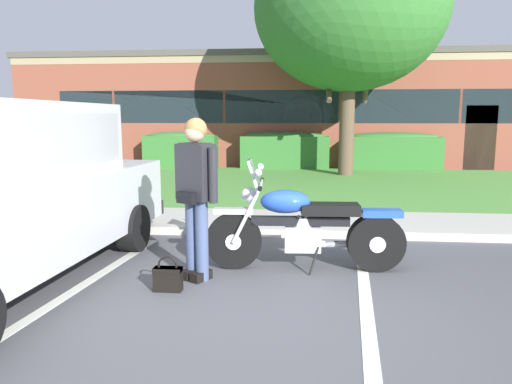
{
  "coord_description": "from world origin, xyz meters",
  "views": [
    {
      "loc": [
        0.08,
        -3.93,
        1.71
      ],
      "look_at": [
        -0.44,
        1.51,
        0.85
      ],
      "focal_mm": 33.41,
      "sensor_mm": 36.0,
      "label": 1
    }
  ],
  "objects_px": {
    "rider_person": "(196,187)",
    "hedge_center_right": "(393,150)",
    "hedge_left": "(181,149)",
    "motorcycle": "(312,227)",
    "hedge_center_left": "(285,150)",
    "brick_building": "(331,111)",
    "shade_tree": "(350,9)",
    "handbag": "(168,277)"
  },
  "relations": [
    {
      "from": "hedge_left",
      "to": "hedge_center_left",
      "type": "distance_m",
      "value": 3.51
    },
    {
      "from": "motorcycle",
      "to": "brick_building",
      "type": "distance_m",
      "value": 15.74
    },
    {
      "from": "motorcycle",
      "to": "hedge_center_left",
      "type": "height_order",
      "value": "motorcycle"
    },
    {
      "from": "hedge_center_left",
      "to": "handbag",
      "type": "bearing_deg",
      "value": -93.7
    },
    {
      "from": "shade_tree",
      "to": "hedge_left",
      "type": "xyz_separation_m",
      "value": [
        -5.35,
        1.88,
        -4.03
      ]
    },
    {
      "from": "motorcycle",
      "to": "hedge_center_right",
      "type": "distance_m",
      "value": 10.96
    },
    {
      "from": "motorcycle",
      "to": "hedge_left",
      "type": "height_order",
      "value": "motorcycle"
    },
    {
      "from": "motorcycle",
      "to": "handbag",
      "type": "height_order",
      "value": "motorcycle"
    },
    {
      "from": "hedge_center_right",
      "to": "brick_building",
      "type": "height_order",
      "value": "brick_building"
    },
    {
      "from": "rider_person",
      "to": "hedge_left",
      "type": "distance_m",
      "value": 11.44
    },
    {
      "from": "shade_tree",
      "to": "hedge_center_right",
      "type": "height_order",
      "value": "shade_tree"
    },
    {
      "from": "rider_person",
      "to": "hedge_center_right",
      "type": "relative_size",
      "value": 0.57
    },
    {
      "from": "hedge_center_right",
      "to": "rider_person",
      "type": "bearing_deg",
      "value": -110.1
    },
    {
      "from": "rider_person",
      "to": "handbag",
      "type": "distance_m",
      "value": 0.95
    },
    {
      "from": "motorcycle",
      "to": "shade_tree",
      "type": "bearing_deg",
      "value": 82.49
    },
    {
      "from": "rider_person",
      "to": "hedge_center_right",
      "type": "distance_m",
      "value": 11.75
    },
    {
      "from": "motorcycle",
      "to": "handbag",
      "type": "distance_m",
      "value": 1.68
    },
    {
      "from": "hedge_center_left",
      "to": "brick_building",
      "type": "relative_size",
      "value": 0.13
    },
    {
      "from": "rider_person",
      "to": "hedge_center_right",
      "type": "xyz_separation_m",
      "value": [
        4.04,
        11.03,
        -0.34
      ]
    },
    {
      "from": "hedge_center_left",
      "to": "brick_building",
      "type": "distance_m",
      "value": 5.51
    },
    {
      "from": "motorcycle",
      "to": "hedge_center_left",
      "type": "relative_size",
      "value": 0.78
    },
    {
      "from": "rider_person",
      "to": "shade_tree",
      "type": "height_order",
      "value": "shade_tree"
    },
    {
      "from": "shade_tree",
      "to": "rider_person",
      "type": "bearing_deg",
      "value": -104.48
    },
    {
      "from": "brick_building",
      "to": "hedge_left",
      "type": "bearing_deg",
      "value": -136.46
    },
    {
      "from": "motorcycle",
      "to": "hedge_center_left",
      "type": "bearing_deg",
      "value": 93.72
    },
    {
      "from": "brick_building",
      "to": "shade_tree",
      "type": "bearing_deg",
      "value": -89.61
    },
    {
      "from": "motorcycle",
      "to": "hedge_center_right",
      "type": "relative_size",
      "value": 0.74
    },
    {
      "from": "motorcycle",
      "to": "hedge_center_left",
      "type": "distance_m",
      "value": 10.62
    },
    {
      "from": "handbag",
      "to": "hedge_center_right",
      "type": "distance_m",
      "value": 12.19
    },
    {
      "from": "handbag",
      "to": "hedge_left",
      "type": "xyz_separation_m",
      "value": [
        -2.77,
        11.42,
        0.51
      ]
    },
    {
      "from": "handbag",
      "to": "hedge_left",
      "type": "height_order",
      "value": "hedge_left"
    },
    {
      "from": "rider_person",
      "to": "brick_building",
      "type": "relative_size",
      "value": 0.07
    },
    {
      "from": "hedge_left",
      "to": "hedge_center_left",
      "type": "height_order",
      "value": "same"
    },
    {
      "from": "handbag",
      "to": "brick_building",
      "type": "relative_size",
      "value": 0.02
    },
    {
      "from": "handbag",
      "to": "motorcycle",
      "type": "bearing_deg",
      "value": 30.03
    },
    {
      "from": "rider_person",
      "to": "hedge_left",
      "type": "relative_size",
      "value": 0.7
    },
    {
      "from": "handbag",
      "to": "hedge_center_left",
      "type": "xyz_separation_m",
      "value": [
        0.74,
        11.42,
        0.51
      ]
    },
    {
      "from": "hedge_left",
      "to": "hedge_center_right",
      "type": "distance_m",
      "value": 7.02
    },
    {
      "from": "hedge_center_left",
      "to": "brick_building",
      "type": "xyz_separation_m",
      "value": [
        1.79,
        5.04,
        1.33
      ]
    },
    {
      "from": "motorcycle",
      "to": "rider_person",
      "type": "xyz_separation_m",
      "value": [
        -1.21,
        -0.44,
        0.5
      ]
    },
    {
      "from": "handbag",
      "to": "brick_building",
      "type": "height_order",
      "value": "brick_building"
    },
    {
      "from": "shade_tree",
      "to": "hedge_center_right",
      "type": "xyz_separation_m",
      "value": [
        1.67,
        1.88,
        -4.03
      ]
    }
  ]
}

